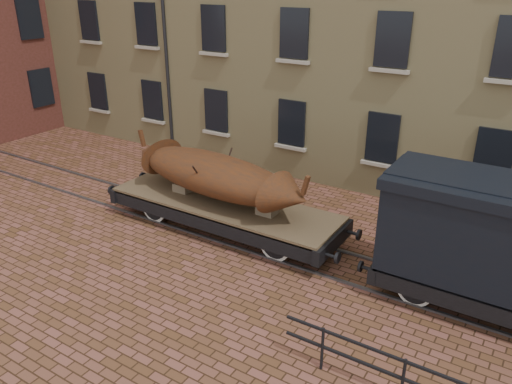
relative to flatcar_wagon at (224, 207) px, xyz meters
The scene contains 5 objects.
ground 2.25m from the flatcar_wagon, ahead, with size 90.00×90.00×0.00m, color #51311C.
rail_track 2.24m from the flatcar_wagon, ahead, with size 30.00×1.52×0.06m.
flatcar_wagon is the anchor object (origin of this frame).
iron_boat 1.08m from the flatcar_wagon, behind, with size 6.72×2.50×1.61m.
goods_van 7.84m from the flatcar_wagon, ahead, with size 6.19×2.26×3.20m.
Camera 1 is at (6.05, -11.06, 7.24)m, focal length 35.00 mm.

